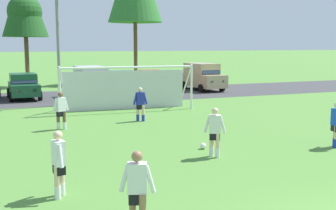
{
  "coord_description": "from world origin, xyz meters",
  "views": [
    {
      "loc": [
        -6.33,
        -5.3,
        3.67
      ],
      "look_at": [
        0.17,
        11.27,
        1.09
      ],
      "focal_mm": 44.77,
      "sensor_mm": 36.0,
      "label": 1
    }
  ],
  "objects_px": {
    "soccer_goal": "(126,87)",
    "player_midfield_center": "(215,132)",
    "parked_car_slot_center": "(91,82)",
    "soccer_ball": "(203,146)",
    "player_striker_near": "(61,111)",
    "player_trailing_back": "(336,125)",
    "player_winger_left": "(59,164)",
    "player_winger_right": "(137,191)",
    "parked_car_slot_far_right": "(202,76)",
    "street_lamp": "(61,45)",
    "parked_car_slot_center_right": "(124,83)",
    "parked_car_slot_right": "(154,82)",
    "parked_car_slot_center_left": "(24,86)",
    "player_defender_far": "(140,104)"
  },
  "relations": [
    {
      "from": "soccer_goal",
      "to": "player_midfield_center",
      "type": "relative_size",
      "value": 4.58
    },
    {
      "from": "player_midfield_center",
      "to": "parked_car_slot_center",
      "type": "relative_size",
      "value": 0.35
    },
    {
      "from": "soccer_ball",
      "to": "player_midfield_center",
      "type": "height_order",
      "value": "player_midfield_center"
    },
    {
      "from": "player_striker_near",
      "to": "soccer_ball",
      "type": "bearing_deg",
      "value": -51.75
    },
    {
      "from": "parked_car_slot_center",
      "to": "player_trailing_back",
      "type": "bearing_deg",
      "value": -72.69
    },
    {
      "from": "player_winger_left",
      "to": "player_winger_right",
      "type": "xyz_separation_m",
      "value": [
        1.19,
        -2.5,
        0.0
      ]
    },
    {
      "from": "soccer_ball",
      "to": "player_winger_left",
      "type": "bearing_deg",
      "value": -150.8
    },
    {
      "from": "player_trailing_back",
      "to": "parked_car_slot_center",
      "type": "bearing_deg",
      "value": 107.31
    },
    {
      "from": "player_winger_right",
      "to": "parked_car_slot_far_right",
      "type": "relative_size",
      "value": 0.35
    },
    {
      "from": "soccer_ball",
      "to": "street_lamp",
      "type": "bearing_deg",
      "value": 104.22
    },
    {
      "from": "player_midfield_center",
      "to": "player_trailing_back",
      "type": "height_order",
      "value": "same"
    },
    {
      "from": "parked_car_slot_center_right",
      "to": "parked_car_slot_right",
      "type": "distance_m",
      "value": 2.4
    },
    {
      "from": "player_trailing_back",
      "to": "parked_car_slot_right",
      "type": "xyz_separation_m",
      "value": [
        -0.45,
        18.33,
        0.05
      ]
    },
    {
      "from": "player_winger_right",
      "to": "parked_car_slot_center",
      "type": "distance_m",
      "value": 21.54
    },
    {
      "from": "soccer_ball",
      "to": "player_winger_left",
      "type": "xyz_separation_m",
      "value": [
        -5.33,
        -2.98,
        0.71
      ]
    },
    {
      "from": "player_striker_near",
      "to": "player_winger_right",
      "type": "distance_m",
      "value": 10.84
    },
    {
      "from": "parked_car_slot_center_left",
      "to": "player_midfield_center",
      "type": "bearing_deg",
      "value": -74.09
    },
    {
      "from": "player_striker_near",
      "to": "parked_car_slot_center_right",
      "type": "distance_m",
      "value": 12.78
    },
    {
      "from": "parked_car_slot_center",
      "to": "soccer_goal",
      "type": "bearing_deg",
      "value": -82.77
    },
    {
      "from": "player_trailing_back",
      "to": "parked_car_slot_center_right",
      "type": "distance_m",
      "value": 18.41
    },
    {
      "from": "player_trailing_back",
      "to": "player_defender_far",
      "type": "bearing_deg",
      "value": 123.45
    },
    {
      "from": "player_midfield_center",
      "to": "street_lamp",
      "type": "distance_m",
      "value": 14.29
    },
    {
      "from": "soccer_ball",
      "to": "parked_car_slot_center_right",
      "type": "xyz_separation_m",
      "value": [
        1.7,
        16.69,
        0.77
      ]
    },
    {
      "from": "soccer_ball",
      "to": "parked_car_slot_center_left",
      "type": "distance_m",
      "value": 17.69
    },
    {
      "from": "parked_car_slot_far_right",
      "to": "player_trailing_back",
      "type": "bearing_deg",
      "value": -101.74
    },
    {
      "from": "soccer_ball",
      "to": "parked_car_slot_far_right",
      "type": "xyz_separation_m",
      "value": [
        8.48,
        17.44,
        1.0
      ]
    },
    {
      "from": "parked_car_slot_far_right",
      "to": "soccer_ball",
      "type": "bearing_deg",
      "value": -115.94
    },
    {
      "from": "player_midfield_center",
      "to": "parked_car_slot_right",
      "type": "relative_size",
      "value": 0.39
    },
    {
      "from": "player_trailing_back",
      "to": "street_lamp",
      "type": "height_order",
      "value": "street_lamp"
    },
    {
      "from": "player_midfield_center",
      "to": "player_defender_far",
      "type": "height_order",
      "value": "same"
    },
    {
      "from": "parked_car_slot_center_right",
      "to": "soccer_goal",
      "type": "bearing_deg",
      "value": -104.37
    },
    {
      "from": "parked_car_slot_right",
      "to": "street_lamp",
      "type": "distance_m",
      "value": 8.88
    },
    {
      "from": "parked_car_slot_center_right",
      "to": "street_lamp",
      "type": "distance_m",
      "value": 6.96
    },
    {
      "from": "player_defender_far",
      "to": "parked_car_slot_center_left",
      "type": "relative_size",
      "value": 0.38
    },
    {
      "from": "soccer_goal",
      "to": "street_lamp",
      "type": "bearing_deg",
      "value": 137.43
    },
    {
      "from": "player_striker_near",
      "to": "player_winger_right",
      "type": "bearing_deg",
      "value": -89.49
    },
    {
      "from": "player_midfield_center",
      "to": "soccer_goal",
      "type": "bearing_deg",
      "value": 89.78
    },
    {
      "from": "player_midfield_center",
      "to": "parked_car_slot_far_right",
      "type": "distance_m",
      "value": 20.43
    },
    {
      "from": "parked_car_slot_center_left",
      "to": "parked_car_slot_center",
      "type": "xyz_separation_m",
      "value": [
        4.39,
        -1.07,
        0.24
      ]
    },
    {
      "from": "soccer_ball",
      "to": "player_winger_right",
      "type": "bearing_deg",
      "value": -127.03
    },
    {
      "from": "player_trailing_back",
      "to": "parked_car_slot_right",
      "type": "relative_size",
      "value": 0.39
    },
    {
      "from": "soccer_goal",
      "to": "player_defender_far",
      "type": "height_order",
      "value": "soccer_goal"
    },
    {
      "from": "street_lamp",
      "to": "player_striker_near",
      "type": "bearing_deg",
      "value": -98.21
    },
    {
      "from": "soccer_ball",
      "to": "player_trailing_back",
      "type": "distance_m",
      "value": 4.84
    },
    {
      "from": "parked_car_slot_right",
      "to": "player_striker_near",
      "type": "bearing_deg",
      "value": -125.97
    },
    {
      "from": "player_midfield_center",
      "to": "parked_car_slot_center",
      "type": "xyz_separation_m",
      "value": [
        -0.73,
        16.9,
        0.29
      ]
    },
    {
      "from": "player_trailing_back",
      "to": "parked_car_slot_center",
      "type": "distance_m",
      "value": 18.14
    },
    {
      "from": "player_defender_far",
      "to": "soccer_ball",
      "type": "bearing_deg",
      "value": -86.05
    },
    {
      "from": "player_striker_near",
      "to": "parked_car_slot_center_left",
      "type": "height_order",
      "value": "parked_car_slot_center_left"
    },
    {
      "from": "parked_car_slot_center_right",
      "to": "player_trailing_back",
      "type": "bearing_deg",
      "value": -81.13
    }
  ]
}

